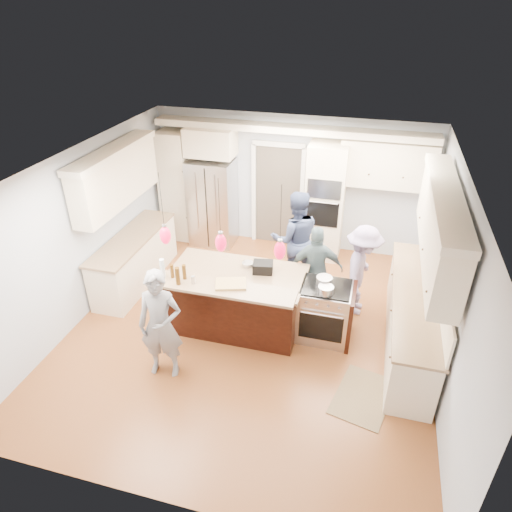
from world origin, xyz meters
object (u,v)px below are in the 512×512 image
(refrigerator, at_px, (213,202))
(kitchen_island, at_px, (236,299))
(person_far_left, at_px, (295,239))
(person_bar_end, at_px, (161,325))
(island_range, at_px, (326,312))

(refrigerator, distance_m, kitchen_island, 2.91)
(refrigerator, relative_size, person_far_left, 1.00)
(person_bar_end, distance_m, person_far_left, 3.02)
(island_range, bearing_deg, kitchen_island, -176.92)
(island_range, xyz_separation_m, person_bar_end, (-2.06, -1.36, 0.37))
(island_range, relative_size, person_bar_end, 0.56)
(kitchen_island, bearing_deg, refrigerator, 116.89)
(person_bar_end, bearing_deg, refrigerator, 91.14)
(kitchen_island, xyz_separation_m, person_far_left, (0.65, 1.44, 0.41))
(kitchen_island, height_order, person_bar_end, person_bar_end)
(island_range, relative_size, person_far_left, 0.51)
(kitchen_island, relative_size, person_bar_end, 1.28)
(refrigerator, relative_size, person_bar_end, 1.09)
(island_range, distance_m, person_far_left, 1.62)
(refrigerator, bearing_deg, person_far_left, -30.02)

